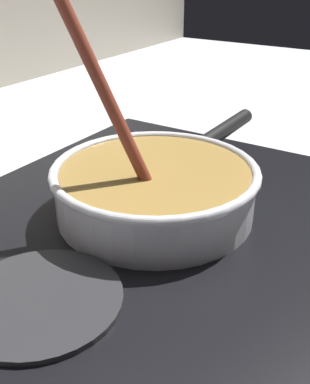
{
  "coord_description": "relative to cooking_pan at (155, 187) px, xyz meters",
  "views": [
    {
      "loc": [
        -0.45,
        -0.15,
        0.3
      ],
      "look_at": [
        -0.03,
        0.12,
        0.04
      ],
      "focal_mm": 44.14,
      "sensor_mm": 36.0,
      "label": 1
    }
  ],
  "objects": [
    {
      "name": "ground",
      "position": [
        0.03,
        -0.12,
        -0.07
      ],
      "size": [
        2.4,
        1.6,
        0.04
      ],
      "primitive_type": "cube",
      "color": "#B7B7BC"
    },
    {
      "name": "hob_plate",
      "position": [
        -0.0,
        -0.0,
        -0.04
      ],
      "size": [
        0.56,
        0.48,
        0.01
      ],
      "primitive_type": "cube",
      "color": "black",
      "rests_on": "ground"
    },
    {
      "name": "burner_ring",
      "position": [
        -0.0,
        -0.0,
        -0.03
      ],
      "size": [
        0.17,
        0.17,
        0.01
      ],
      "primitive_type": "torus",
      "color": "#592D0C",
      "rests_on": "hob_plate"
    },
    {
      "name": "spare_burner",
      "position": [
        -0.2,
        -0.0,
        -0.03
      ],
      "size": [
        0.15,
        0.15,
        0.01
      ],
      "primitive_type": "cylinder",
      "color": "#262628",
      "rests_on": "hob_plate"
    },
    {
      "name": "cooking_pan",
      "position": [
        0.0,
        0.0,
        0.0
      ],
      "size": [
        0.39,
        0.25,
        0.29
      ],
      "color": "silver",
      "rests_on": "hob_plate"
    }
  ]
}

